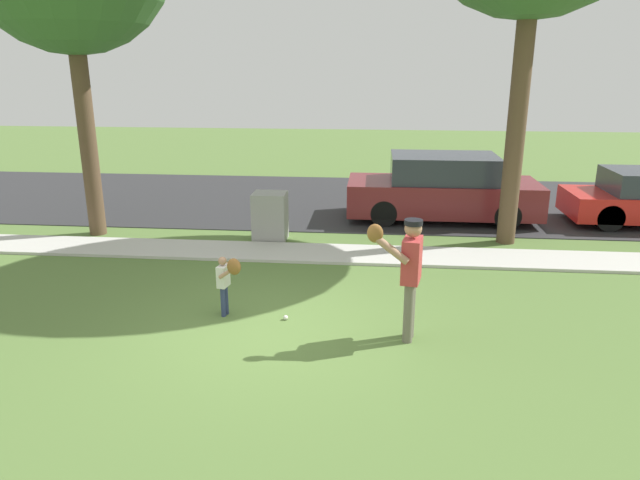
{
  "coord_description": "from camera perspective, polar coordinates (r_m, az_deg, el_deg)",
  "views": [
    {
      "loc": [
        1.48,
        -7.72,
        3.8
      ],
      "look_at": [
        0.61,
        1.39,
        1.0
      ],
      "focal_mm": 32.41,
      "sensor_mm": 36.0,
      "label": 1
    }
  ],
  "objects": [
    {
      "name": "person_adult",
      "position": [
        8.1,
        8.72,
        -2.6
      ],
      "size": [
        0.8,
        0.62,
        1.78
      ],
      "rotation": [
        0.0,
        0.0,
        2.95
      ],
      "color": "#6B6656",
      "rests_on": "ground"
    },
    {
      "name": "person_child",
      "position": [
        8.99,
        -9.2,
        -3.63
      ],
      "size": [
        0.43,
        0.45,
        1.02
      ],
      "rotation": [
        0.0,
        0.0,
        6.09
      ],
      "color": "navy",
      "rests_on": "ground"
    },
    {
      "name": "parked_suv_maroon",
      "position": [
        14.85,
        11.98,
        4.96
      ],
      "size": [
        4.7,
        1.9,
        1.63
      ],
      "color": "maroon",
      "rests_on": "road_surface"
    },
    {
      "name": "road_surface",
      "position": [
        16.82,
        0.28,
        4.0
      ],
      "size": [
        36.0,
        6.8,
        0.02
      ],
      "primitive_type": "cube",
      "color": "#2D2D30",
      "rests_on": "ground"
    },
    {
      "name": "sidewalk_strip",
      "position": [
        12.02,
        -1.89,
        -1.27
      ],
      "size": [
        36.0,
        1.2,
        0.06
      ],
      "primitive_type": "cube",
      "color": "beige",
      "rests_on": "ground"
    },
    {
      "name": "baseball",
      "position": [
        9.03,
        -3.41,
        -7.65
      ],
      "size": [
        0.07,
        0.07,
        0.07
      ],
      "primitive_type": "sphere",
      "color": "white",
      "rests_on": "ground"
    },
    {
      "name": "utility_cabinet",
      "position": [
        12.92,
        -4.95,
        2.33
      ],
      "size": [
        0.73,
        0.64,
        1.08
      ],
      "primitive_type": "cube",
      "color": "gray",
      "rests_on": "ground"
    },
    {
      "name": "ground_plane",
      "position": [
        11.94,
        -1.95,
        -1.55
      ],
      "size": [
        48.0,
        48.0,
        0.0
      ],
      "primitive_type": "plane",
      "color": "#567538"
    }
  ]
}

